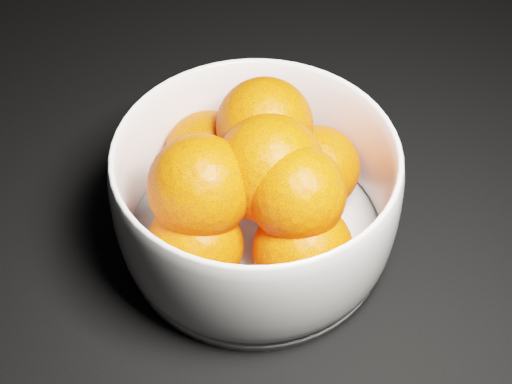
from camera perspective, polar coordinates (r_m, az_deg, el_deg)
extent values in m
cube|color=black|center=(0.90, 8.78, 10.56)|extent=(3.00, 3.00, 0.00)
cylinder|color=silver|center=(0.68, 0.00, -3.50)|extent=(0.24, 0.24, 0.01)
sphere|color=#F54203|center=(0.67, 4.92, 1.93)|extent=(0.08, 0.08, 0.08)
sphere|color=#F54203|center=(0.68, -3.74, 2.96)|extent=(0.09, 0.09, 0.09)
sphere|color=#F54203|center=(0.61, -4.84, -4.17)|extent=(0.08, 0.08, 0.08)
sphere|color=#F54203|center=(0.61, 3.77, -4.66)|extent=(0.09, 0.09, 0.09)
sphere|color=#F54203|center=(0.64, 0.70, 5.33)|extent=(0.09, 0.09, 0.09)
sphere|color=#F54203|center=(0.59, -4.48, 0.42)|extent=(0.09, 0.09, 0.09)
sphere|color=#F54203|center=(0.58, 3.30, -0.14)|extent=(0.08, 0.08, 0.08)
sphere|color=#F54203|center=(0.60, 1.10, 1.87)|extent=(0.09, 0.09, 0.09)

